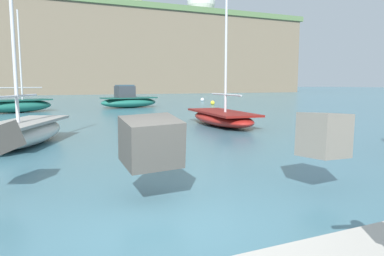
% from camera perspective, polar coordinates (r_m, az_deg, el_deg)
% --- Properties ---
extents(ground_plane, '(400.00, 400.00, 0.00)m').
position_cam_1_polar(ground_plane, '(5.78, -5.43, -14.89)').
color(ground_plane, '#42707F').
extents(breakwater_jetty, '(30.75, 6.75, 2.81)m').
position_cam_1_polar(breakwater_jetty, '(6.39, -7.15, -1.65)').
color(breakwater_jetty, '#4C4944').
rests_on(breakwater_jetty, ground).
extents(boat_near_left, '(5.50, 3.81, 7.60)m').
position_cam_1_polar(boat_near_left, '(29.96, -26.07, 3.29)').
color(boat_near_left, '#1E6656').
rests_on(boat_near_left, ground).
extents(boat_near_centre, '(3.67, 5.42, 5.70)m').
position_cam_1_polar(boat_near_centre, '(13.86, -25.25, -0.55)').
color(boat_near_centre, beige).
rests_on(boat_near_centre, ground).
extents(boat_near_right, '(2.70, 6.14, 8.05)m').
position_cam_1_polar(boat_near_right, '(18.68, 4.77, 1.76)').
color(boat_near_right, maroon).
rests_on(boat_near_right, ground).
extents(boat_mid_right, '(5.48, 2.84, 2.07)m').
position_cam_1_polar(boat_mid_right, '(33.06, -10.11, 4.37)').
color(boat_mid_right, '#1E6656').
rests_on(boat_mid_right, ground).
extents(mooring_buoy_inner, '(0.44, 0.44, 0.44)m').
position_cam_1_polar(mooring_buoy_inner, '(44.14, 1.66, 4.55)').
color(mooring_buoy_inner, silver).
rests_on(mooring_buoy_inner, ground).
extents(mooring_buoy_middle, '(0.44, 0.44, 0.44)m').
position_cam_1_polar(mooring_buoy_middle, '(36.89, 3.31, 4.04)').
color(mooring_buoy_middle, yellow).
rests_on(mooring_buoy_middle, ground).
extents(headland_bluff, '(81.61, 36.34, 19.14)m').
position_cam_1_polar(headland_bluff, '(95.04, -10.06, 11.45)').
color(headland_bluff, '#756651').
rests_on(headland_bluff, ground).
extents(radar_dome, '(8.33, 8.33, 11.20)m').
position_cam_1_polar(radar_dome, '(111.40, 1.45, 19.03)').
color(radar_dome, silver).
rests_on(radar_dome, headland_bluff).
extents(station_building_west, '(5.03, 7.18, 4.18)m').
position_cam_1_polar(station_building_west, '(97.89, -9.97, 18.21)').
color(station_building_west, beige).
rests_on(station_building_west, headland_bluff).
extents(station_building_central, '(6.80, 8.02, 5.89)m').
position_cam_1_polar(station_building_central, '(97.86, -13.18, 18.65)').
color(station_building_central, '#B2ADA3').
rests_on(station_building_central, headland_bluff).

